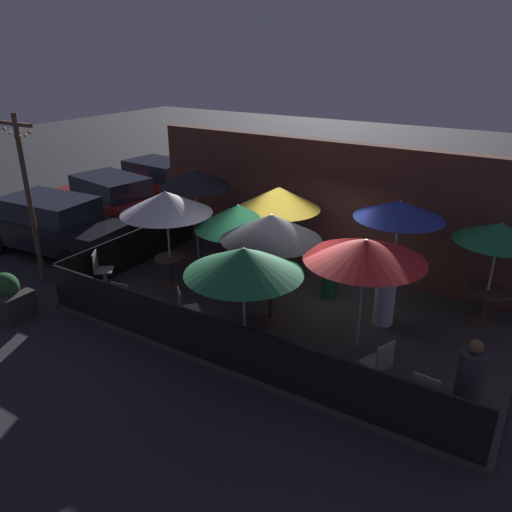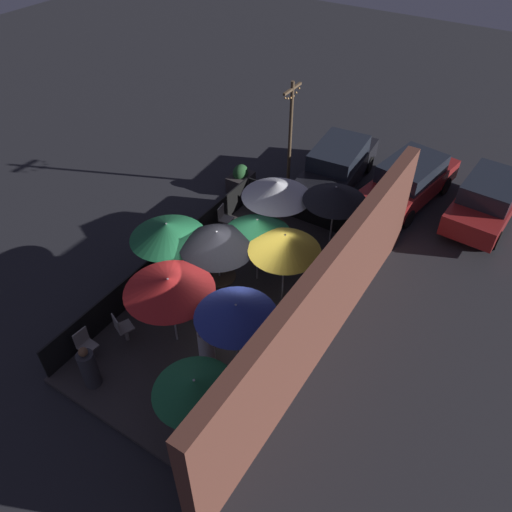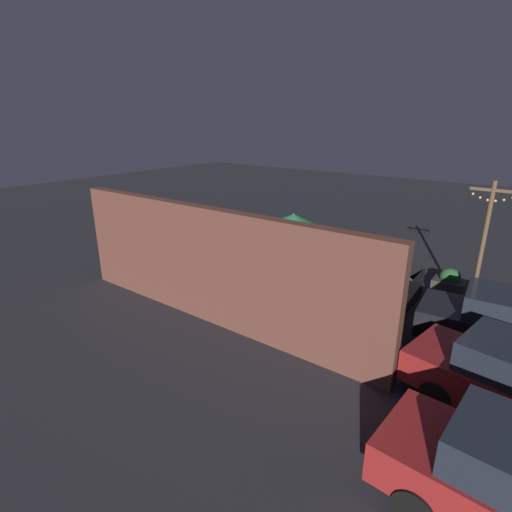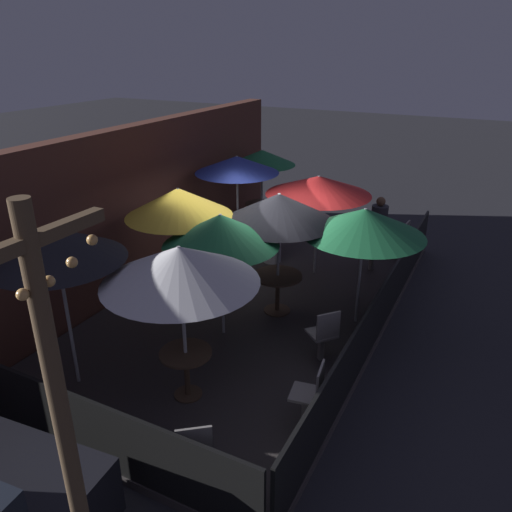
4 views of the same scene
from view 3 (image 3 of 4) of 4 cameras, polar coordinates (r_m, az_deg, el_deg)
The scene contains 27 objects.
ground_plane at distance 13.87m, azimuth 1.46°, elevation -4.78°, with size 60.00×60.00×0.00m, color #26262B.
patio_deck at distance 13.84m, azimuth 1.47°, elevation -4.56°, with size 9.09×4.96×0.12m.
building_wall at distance 11.29m, azimuth -6.50°, elevation -1.44°, with size 10.69×0.36×3.35m.
fence_front at distance 15.56m, azimuth 6.71°, elevation 0.16°, with size 8.89×0.05×0.95m.
fence_side_left at distance 11.84m, azimuth 19.64°, elevation -7.20°, with size 0.05×4.76×0.95m.
patio_umbrella_0 at distance 14.46m, azimuth -14.61°, elevation 4.45°, with size 1.72×1.72×2.18m.
patio_umbrella_1 at distance 12.09m, azimuth 14.03°, elevation 2.05°, with size 2.10×2.10×2.32m.
patio_umbrella_2 at distance 13.48m, azimuth 3.21°, elevation 4.26°, with size 2.01×2.01×2.31m.
patio_umbrella_3 at distance 13.22m, azimuth -8.49°, elevation 4.54°, with size 1.88×1.88×2.41m.
patio_umbrella_4 at distance 11.79m, azimuth 1.84°, elevation 2.51°, with size 1.91×1.91×2.39m.
patio_umbrella_5 at distance 14.85m, azimuth 5.38°, elevation 5.12°, with size 2.09×2.09×2.16m.
patio_umbrella_6 at distance 10.41m, azimuth 12.87°, elevation 0.28°, with size 1.86×1.86×2.46m.
patio_umbrella_7 at distance 14.64m, azimuth -3.08°, elevation 5.22°, with size 2.21×2.21×2.18m.
patio_umbrella_8 at distance 12.52m, azimuth 6.15°, elevation 2.41°, with size 1.93×1.93×2.19m.
dining_table_0 at distance 14.86m, azimuth -14.16°, elevation -0.74°, with size 0.91×0.91×0.75m.
dining_table_1 at distance 12.60m, azimuth 13.48°, elevation -4.47°, with size 0.74×0.74×0.73m.
dining_table_2 at distance 13.93m, azimuth 3.10°, elevation -1.50°, with size 0.91×0.91×0.75m.
patio_chair_0 at distance 13.10m, azimuth 20.36°, elevation -4.57°, with size 0.56×0.56×0.92m.
patio_chair_1 at distance 16.33m, azimuth -2.57°, elevation 1.41°, with size 0.52×0.52×0.96m.
patio_chair_2 at distance 14.49m, azimuth 9.85°, elevation -1.28°, with size 0.56×0.56×0.94m.
patio_chair_3 at distance 17.16m, azimuth -3.97°, elevation 2.16°, with size 0.43×0.43×0.92m.
patio_chair_4 at distance 14.25m, azimuth 15.39°, elevation -2.18°, with size 0.46×0.46×0.90m.
patron_0 at distance 14.36m, azimuth -6.21°, elevation -1.03°, with size 0.57×0.57×1.30m.
patron_1 at distance 17.00m, azimuth -6.65°, elevation 2.15°, with size 0.47×0.47×1.29m.
patron_2 at distance 13.14m, azimuth -3.05°, elevation -3.12°, with size 0.41×0.41×1.17m.
planter_box at distance 14.64m, azimuth 25.86°, elevation -3.69°, with size 1.00×0.70×0.98m.
light_post at distance 12.54m, azimuth 29.61°, elevation 1.11°, with size 1.10×0.12×4.09m.
Camera 3 is at (-7.34, 10.33, 5.63)m, focal length 28.00 mm.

